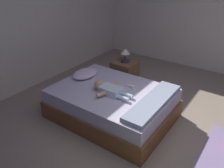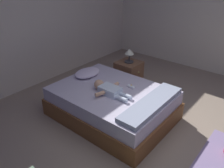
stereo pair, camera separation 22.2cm
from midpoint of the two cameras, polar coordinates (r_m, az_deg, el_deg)
name	(u,v)px [view 1 (the left image)]	position (r m, az deg, el deg)	size (l,w,h in m)	color
ground_plane	(167,148)	(3.26, 11.59, -15.37)	(8.00, 8.00, 0.00)	gray
wall_behind_bed	(15,21)	(4.54, -24.29, 14.02)	(8.00, 0.12, 2.61)	beige
bed	(112,103)	(3.63, -1.75, -4.90)	(1.35, 1.82, 0.49)	brown
pillow	(85,74)	(3.95, -8.33, 2.57)	(0.48, 0.35, 0.11)	silver
baby	(109,90)	(3.40, -2.66, -1.42)	(0.50, 0.64, 0.15)	silver
toothbrush	(111,86)	(3.61, -1.89, -0.45)	(0.03, 0.15, 0.02)	#B12CA0
nightstand	(125,74)	(4.54, 1.79, 2.47)	(0.43, 0.46, 0.53)	brown
lamp	(125,53)	(4.37, 1.88, 7.78)	(0.18, 0.18, 0.27)	#333338
blanket	(153,102)	(3.17, 8.33, -4.50)	(1.21, 0.30, 0.07)	#97A0B7
baby_bottle	(131,86)	(3.57, 2.93, -0.45)	(0.05, 0.12, 0.07)	white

